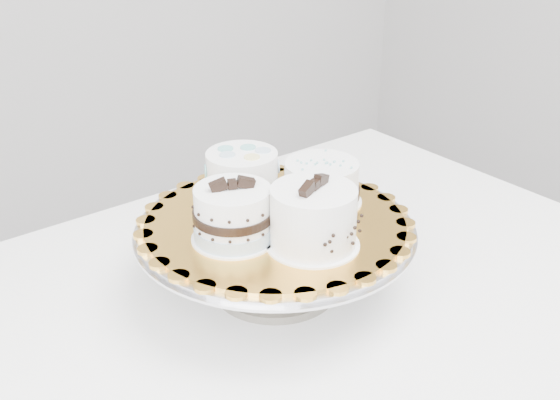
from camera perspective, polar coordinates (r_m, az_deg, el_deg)
table at (r=1.06m, az=-0.97°, el=-11.55°), size 1.23×0.83×0.75m
cake_stand at (r=1.00m, az=-0.39°, el=-3.65°), size 0.40×0.40×0.11m
cake_board at (r=0.98m, az=-0.40°, el=-1.82°), size 0.48×0.48×0.01m
cake_swirl at (r=0.90m, az=2.72°, el=-1.56°), size 0.14×0.14×0.10m
cake_banded at (r=0.92m, az=-3.83°, el=-1.33°), size 0.13×0.13×0.09m
cake_dots at (r=1.02m, az=-3.09°, el=1.92°), size 0.13×0.13×0.08m
cake_ribbon at (r=1.02m, az=3.43°, el=1.35°), size 0.13×0.13×0.07m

